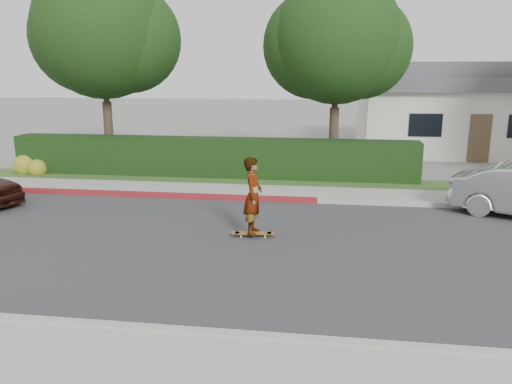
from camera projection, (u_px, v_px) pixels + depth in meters
ground at (269, 248)px, 11.32m from camera, size 120.00×120.00×0.00m
road at (269, 247)px, 11.32m from camera, size 60.00×8.00×0.01m
curb_near at (238, 338)px, 7.35m from camera, size 60.00×0.20×0.15m
sidewalk_near at (226, 374)px, 6.49m from camera, size 60.00×1.60×0.12m
curb_far at (284, 199)px, 15.25m from camera, size 60.00×0.20×0.15m
curb_red_section at (128, 194)px, 15.91m from camera, size 12.00×0.21×0.15m
sidewalk_far at (287, 193)px, 16.12m from camera, size 60.00×1.60×0.12m
planting_strip at (290, 183)px, 17.66m from camera, size 60.00×1.60×0.10m
hedge at (211, 158)px, 18.47m from camera, size 15.00×1.00×1.50m
flowering_shrub at (29, 167)px, 19.06m from camera, size 1.40×1.00×0.90m
tree_left at (104, 35)px, 19.44m from camera, size 5.99×5.21×8.00m
tree_center at (336, 43)px, 18.80m from camera, size 5.66×4.84×7.44m
house at (462, 108)px, 25.14m from camera, size 10.60×8.60×4.30m
skateboard at (253, 233)px, 12.01m from camera, size 1.09×0.33×0.10m
skateboarder at (253, 196)px, 11.79m from camera, size 0.46×0.69×1.84m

